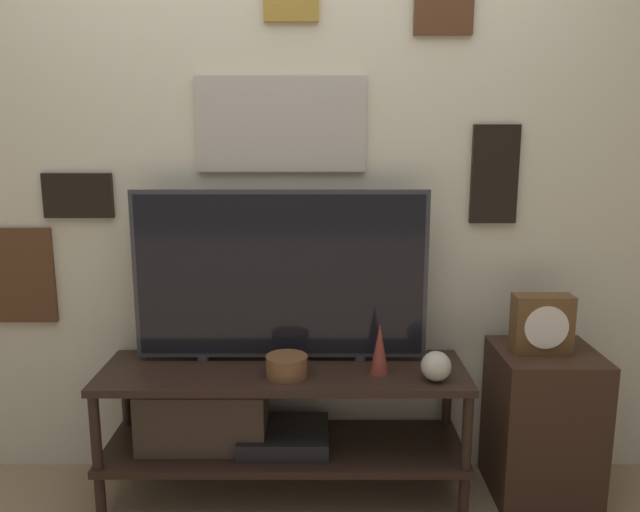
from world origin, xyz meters
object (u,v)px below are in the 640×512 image
object	(u,v)px
vase_wide_bowl	(288,366)
mantel_clock	(544,324)
vase_round_glass	(438,366)
vase_slim_bronze	(381,349)
television	(282,275)

from	to	relation	value
vase_wide_bowl	mantel_clock	size ratio (longest dim) A/B	0.70
vase_wide_bowl	vase_round_glass	distance (m)	0.57
vase_slim_bronze	vase_round_glass	size ratio (longest dim) A/B	1.75
television	vase_wide_bowl	size ratio (longest dim) A/B	7.33
vase_round_glass	mantel_clock	bearing A→B (deg)	17.18
vase_round_glass	mantel_clock	size ratio (longest dim) A/B	0.50
television	vase_wide_bowl	bearing A→B (deg)	-79.79
mantel_clock	vase_slim_bronze	bearing A→B (deg)	-174.34
television	mantel_clock	bearing A→B (deg)	-4.21
vase_slim_bronze	vase_round_glass	bearing A→B (deg)	-19.04
vase_slim_bronze	vase_wide_bowl	bearing A→B (deg)	-176.02
vase_slim_bronze	mantel_clock	world-z (taller)	mantel_clock
television	mantel_clock	world-z (taller)	television
television	vase_round_glass	world-z (taller)	television
vase_wide_bowl	vase_round_glass	bearing A→B (deg)	-4.70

